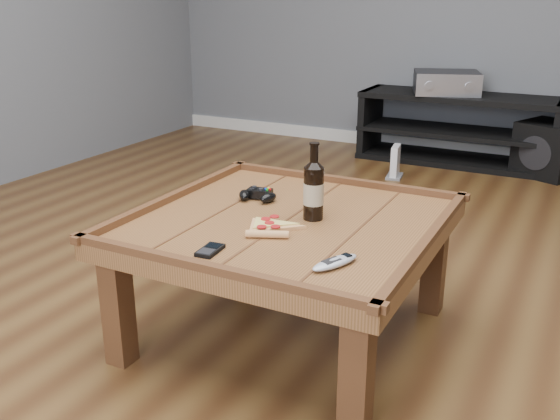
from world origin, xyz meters
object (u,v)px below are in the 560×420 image
at_px(game_controller, 258,195).
at_px(av_receiver, 446,82).
at_px(smartphone, 210,250).
at_px(remote_control, 335,262).
at_px(coffee_table, 288,235).
at_px(game_console, 395,163).
at_px(media_console, 458,129).
at_px(subwoofer, 549,149).
at_px(pizza_slice, 269,227).
at_px(beer_bottle, 314,189).

relative_size(game_controller, av_receiver, 0.30).
relative_size(smartphone, remote_control, 0.60).
relative_size(coffee_table, remote_control, 5.90).
distance_m(av_receiver, game_console, 0.77).
height_order(media_console, av_receiver, av_receiver).
relative_size(coffee_table, subwoofer, 2.15).
height_order(coffee_table, av_receiver, av_receiver).
bearing_deg(game_controller, subwoofer, 64.20).
relative_size(media_console, pizza_slice, 4.90).
xyz_separation_m(game_controller, remote_control, (0.49, -0.42, -0.01)).
bearing_deg(smartphone, coffee_table, 72.91).
height_order(media_console, smartphone, media_console).
xyz_separation_m(coffee_table, media_console, (0.00, 2.75, -0.15)).
bearing_deg(beer_bottle, coffee_table, -149.55).
height_order(media_console, beer_bottle, beer_bottle).
bearing_deg(beer_bottle, game_controller, 161.59).
relative_size(media_console, beer_bottle, 5.21).
relative_size(media_console, game_console, 6.39).
height_order(coffee_table, pizza_slice, same).
relative_size(beer_bottle, game_controller, 1.67).
bearing_deg(remote_control, pizza_slice, 174.05).
height_order(media_console, game_controller, media_console).
bearing_deg(beer_bottle, game_console, 99.38).
bearing_deg(smartphone, beer_bottle, 64.68).
relative_size(media_console, game_controller, 8.69).
xyz_separation_m(beer_bottle, smartphone, (-0.15, -0.41, -0.10)).
height_order(coffee_table, smartphone, coffee_table).
xyz_separation_m(coffee_table, game_controller, (-0.20, 0.13, 0.08)).
height_order(beer_bottle, remote_control, beer_bottle).
xyz_separation_m(beer_bottle, remote_control, (0.22, -0.33, -0.10)).
bearing_deg(subwoofer, beer_bottle, -78.07).
bearing_deg(smartphone, pizza_slice, 70.28).
bearing_deg(av_receiver, media_console, -16.31).
distance_m(coffee_table, media_console, 2.75).
bearing_deg(beer_bottle, av_receiver, 93.91).
xyz_separation_m(coffee_table, remote_control, (0.29, -0.29, 0.07)).
bearing_deg(game_controller, smartphone, -84.90).
distance_m(coffee_table, av_receiver, 2.75).
bearing_deg(beer_bottle, remote_control, -56.49).
relative_size(beer_bottle, game_console, 1.23).
distance_m(coffee_table, game_controller, 0.25).
bearing_deg(media_console, coffee_table, -90.00).
bearing_deg(pizza_slice, beer_bottle, 37.50).
height_order(remote_control, game_console, remote_control).
relative_size(beer_bottle, smartphone, 2.58).
height_order(media_console, pizza_slice, media_console).
relative_size(game_controller, game_console, 0.74).
height_order(subwoofer, game_console, subwoofer).
height_order(media_console, subwoofer, media_console).
xyz_separation_m(media_console, av_receiver, (-0.11, -0.01, 0.33)).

